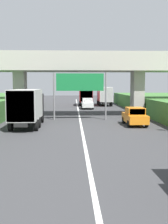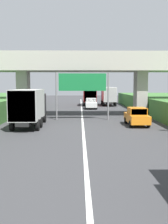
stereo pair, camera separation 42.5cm
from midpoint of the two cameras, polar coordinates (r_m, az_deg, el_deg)
The scene contains 8 objects.
lane_centre_stripe at distance 26.73m, azimuth -1.15°, elevation -2.50°, with size 0.20×92.84×0.01m, color white.
overpass_bridge at distance 33.11m, azimuth -1.39°, elevation 9.15°, with size 40.00×4.80×7.70m.
overhead_highway_sign at distance 29.49m, azimuth -1.28°, elevation 5.73°, with size 5.88×0.18×5.20m.
truck_black at distance 25.15m, azimuth -12.37°, elevation 1.28°, with size 2.44×7.30×3.44m.
truck_red at distance 50.86m, azimuth 0.09°, elevation 3.59°, with size 2.44×7.30×3.44m.
truck_blue at distance 50.93m, azimuth 4.09°, elevation 3.58°, with size 2.44×7.30×3.44m.
car_white at distance 43.55m, azimuth 0.45°, elevation 1.82°, with size 1.86×4.10×1.72m.
car_orange at distance 25.99m, azimuth 10.27°, elevation -0.92°, with size 1.86×4.10×1.72m.
Camera 1 is at (-0.71, -0.02, 3.82)m, focal length 43.03 mm.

